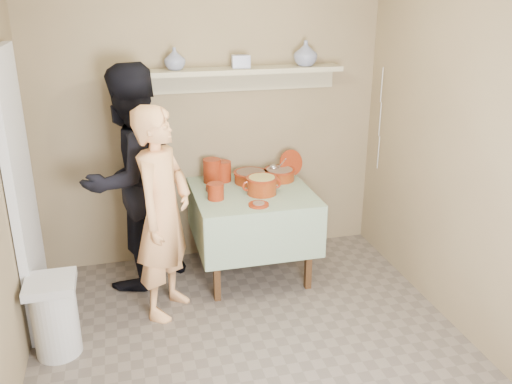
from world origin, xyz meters
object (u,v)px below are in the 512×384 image
object	(u,v)px
person_cook	(163,214)
serving_table	(252,204)
trash_bin	(55,316)
cazuela_rice	(262,184)
person_helper	(131,179)

from	to	relation	value
person_cook	serving_table	xyz separation A→B (m)	(0.77, 0.41, -0.16)
person_cook	serving_table	size ratio (longest dim) A/B	1.65
person_cook	trash_bin	distance (m)	1.00
person_cook	serving_table	world-z (taller)	person_cook
serving_table	cazuela_rice	bearing A→B (deg)	-57.12
cazuela_rice	trash_bin	distance (m)	1.83
person_cook	trash_bin	world-z (taller)	person_cook
cazuela_rice	trash_bin	xyz separation A→B (m)	(-1.61, -0.68, -0.56)
person_cook	cazuela_rice	distance (m)	0.89
person_cook	cazuela_rice	xyz separation A→B (m)	(0.83, 0.32, 0.05)
person_helper	person_cook	bearing A→B (deg)	71.62
cazuela_rice	trash_bin	size ratio (longest dim) A/B	0.59
person_cook	person_helper	bearing A→B (deg)	53.22
person_helper	serving_table	bearing A→B (deg)	134.61
person_helper	serving_table	distance (m)	1.01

